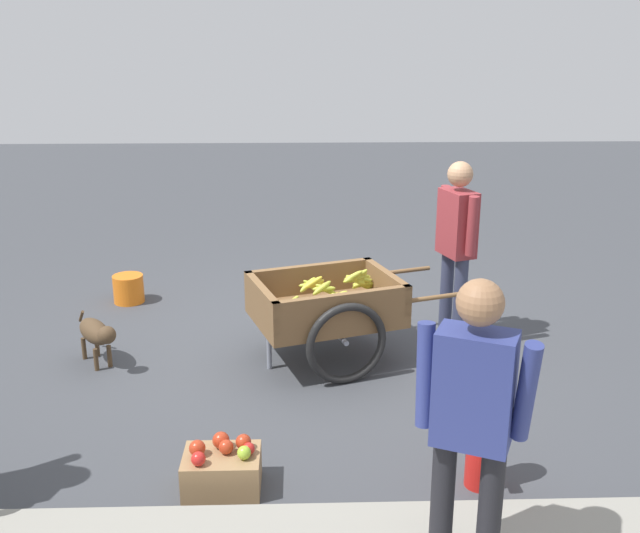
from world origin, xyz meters
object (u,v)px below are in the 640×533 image
Objects in this scene: vendor_person at (457,237)px; bystander_person at (472,413)px; dog at (96,333)px; mixed_fruit_crate at (222,468)px; fire_hydrant at (483,434)px; fruit_cart at (327,308)px; plastic_bucket at (129,289)px.

vendor_person is 2.94m from bystander_person.
dog is 1.30× the size of mixed_fruit_crate.
vendor_person reaches higher than mixed_fruit_crate.
vendor_person is 2.99m from dog.
fire_hydrant reaches higher than mixed_fruit_crate.
dog is at bearing -46.60° from bystander_person.
dog is (1.81, 0.04, -0.17)m from fruit_cart.
mixed_fruit_crate reaches higher than plastic_bucket.
dog is 3.14m from fire_hydrant.
bystander_person is at bearing 102.10° from fruit_cart.
vendor_person is 3.50× the size of mixed_fruit_crate.
bystander_person reaches higher than dog.
fire_hydrant is 1.01m from bystander_person.
fruit_cart is at bearing -64.85° from fire_hydrant.
vendor_person is at bearing -129.91° from mixed_fruit_crate.
plastic_bucket is at bearing -36.35° from fruit_cart.
plastic_bucket is at bearing -87.26° from dog.
bystander_person is at bearing 121.78° from plastic_bucket.
mixed_fruit_crate is 1.65m from bystander_person.
fire_hydrant is 1.50m from mixed_fruit_crate.
mixed_fruit_crate is at bearing 124.01° from dog.
fruit_cart is 1.18× the size of bystander_person.
vendor_person is 2.84m from mixed_fruit_crate.
dog is 0.37× the size of bystander_person.
fruit_cart is 1.88m from mixed_fruit_crate.
dog is at bearing 7.89° from vendor_person.
fruit_cart is 2.62m from bystander_person.
fruit_cart is at bearing 18.69° from vendor_person.
fire_hydrant reaches higher than dog.
plastic_bucket is 0.67× the size of mixed_fruit_crate.
dog reaches higher than mixed_fruit_crate.
vendor_person is at bearing 161.01° from plastic_bucket.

